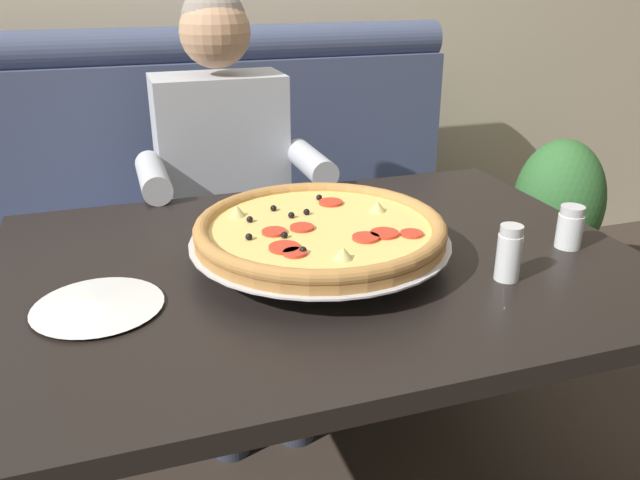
{
  "coord_description": "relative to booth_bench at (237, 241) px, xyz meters",
  "views": [
    {
      "loc": [
        -0.4,
        -1.2,
        1.31
      ],
      "look_at": [
        0.01,
        0.03,
        0.77
      ],
      "focal_mm": 36.38,
      "sensor_mm": 36.0,
      "label": 1
    }
  ],
  "objects": [
    {
      "name": "diner_main",
      "position": [
        -0.07,
        -0.27,
        0.31
      ],
      "size": [
        0.54,
        0.64,
        1.27
      ],
      "color": "#2D3342",
      "rests_on": "ground_plane"
    },
    {
      "name": "shaker_parmesan",
      "position": [
        0.32,
        -1.17,
        0.39
      ],
      "size": [
        0.05,
        0.05,
        0.11
      ],
      "color": "white",
      "rests_on": "dining_table"
    },
    {
      "name": "dining_table",
      "position": [
        0.0,
        -0.96,
        0.27
      ],
      "size": [
        1.35,
        0.99,
        0.74
      ],
      "color": "black",
      "rests_on": "ground_plane"
    },
    {
      "name": "potted_plant",
      "position": [
        1.31,
        -0.11,
        -0.01
      ],
      "size": [
        0.36,
        0.36,
        0.7
      ],
      "color": "brown",
      "rests_on": "ground_plane"
    },
    {
      "name": "pizza",
      "position": [
        -0.01,
        -0.98,
        0.42
      ],
      "size": [
        0.54,
        0.54,
        0.11
      ],
      "color": "silver",
      "rests_on": "dining_table"
    },
    {
      "name": "shaker_oregano",
      "position": [
        0.54,
        -1.08,
        0.38
      ],
      "size": [
        0.06,
        0.06,
        0.1
      ],
      "color": "white",
      "rests_on": "dining_table"
    },
    {
      "name": "booth_bench",
      "position": [
        0.0,
        0.0,
        0.0
      ],
      "size": [
        1.77,
        0.78,
        1.13
      ],
      "color": "#424C6B",
      "rests_on": "ground_plane"
    },
    {
      "name": "plate_near_left",
      "position": [
        -0.46,
        -1.05,
        0.35
      ],
      "size": [
        0.24,
        0.24,
        0.02
      ],
      "color": "white",
      "rests_on": "dining_table"
    }
  ]
}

